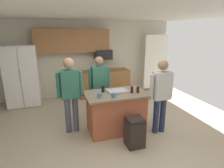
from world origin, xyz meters
name	(u,v)px	position (x,y,z in m)	size (l,w,h in m)	color
floor	(108,131)	(0.00, 0.00, 0.00)	(7.04, 7.04, 0.00)	#B7A88E
ceiling	(107,13)	(0.00, 0.00, 2.60)	(7.04, 7.04, 0.00)	white
back_wall	(84,58)	(0.00, 2.80, 1.30)	(6.40, 0.10, 2.60)	beige
french_door_window_panel	(155,62)	(2.60, 2.40, 1.10)	(0.90, 0.06, 2.00)	white
cabinet_run_upper	(73,41)	(-0.40, 2.60, 1.93)	(2.40, 0.38, 0.75)	#936038
cabinet_run_lower	(104,83)	(0.60, 2.48, 0.45)	(1.80, 0.63, 0.90)	#936038
refrigerator	(22,76)	(-2.00, 2.38, 0.93)	(0.95, 0.76, 1.85)	white
microwave_over_range	(103,55)	(0.60, 2.50, 1.45)	(0.56, 0.40, 0.32)	black
kitchen_island	(116,112)	(0.19, -0.01, 0.47)	(1.39, 0.83, 0.93)	#AD5638
person_guest_left	(99,84)	(0.00, 0.74, 0.95)	(0.57, 0.22, 1.64)	tan
person_guest_right	(161,92)	(1.10, -0.40, 0.97)	(0.57, 0.22, 1.68)	#232D4C
person_guest_by_door	(70,91)	(-0.79, 0.26, 1.00)	(0.57, 0.23, 1.72)	#4C5166
tumbler_amber	(103,89)	(-0.07, 0.14, 0.99)	(0.08, 0.08, 0.13)	black
mug_blue_stoneware	(99,95)	(-0.24, -0.18, 0.98)	(0.13, 0.08, 0.10)	#4C6B99
glass_stout_tall	(138,90)	(0.66, -0.14, 1.00)	(0.07, 0.07, 0.14)	black
glass_dark_ale	(132,90)	(0.52, -0.12, 1.00)	(0.06, 0.06, 0.15)	black
mug_ceramic_white	(113,95)	(0.04, -0.27, 0.98)	(0.13, 0.08, 0.10)	#4C6B99
serving_tray	(117,91)	(0.23, 0.03, 0.95)	(0.44, 0.30, 0.04)	#B7B7BC
trash_bin	(135,132)	(0.34, -0.71, 0.30)	(0.34, 0.34, 0.61)	black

